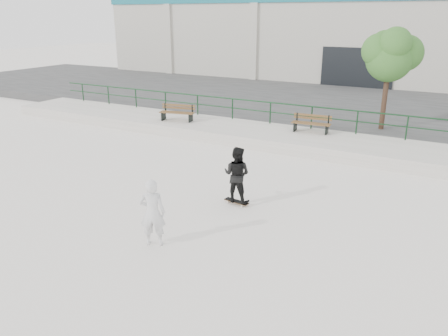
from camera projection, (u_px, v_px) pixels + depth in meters
The scene contains 11 objects.
ground at pixel (143, 232), 11.36m from camera, with size 120.00×120.00×0.00m, color white.
ledge at pixel (279, 138), 19.15m from camera, with size 30.00×3.00×0.50m, color #B9B4A9.
parking_strip at pixel (332, 105), 26.19m from camera, with size 60.00×14.00×0.50m, color #373737.
railing at pixel (291, 110), 19.90m from camera, with size 28.00×0.06×1.03m.
commercial_building at pixel (382, 24), 36.35m from camera, with size 44.20×16.33×8.00m.
bench_left at pixel (177, 113), 21.04m from camera, with size 1.76×0.83×0.78m.
bench_right at pixel (311, 124), 18.97m from camera, with size 1.70×0.62×0.77m.
tree at pixel (391, 53), 18.54m from camera, with size 2.48×2.21×4.41m.
skateboard at pixel (237, 202), 13.06m from camera, with size 0.80×0.30×0.09m.
standing_skater at pixel (237, 174), 12.77m from camera, with size 0.82×0.64×1.68m, color black.
seated_skater at pixel (153, 213), 10.50m from camera, with size 0.62×0.41×1.71m, color silver.
Camera 1 is at (6.71, -7.91, 5.36)m, focal length 35.00 mm.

